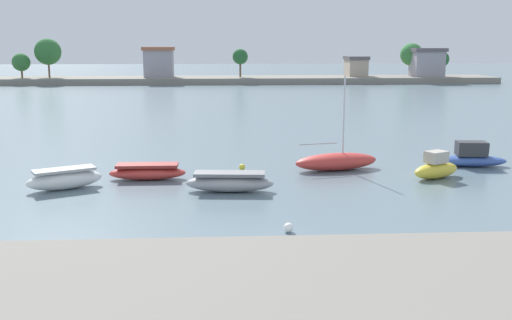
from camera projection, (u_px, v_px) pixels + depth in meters
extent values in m
plane|color=slate|center=(276.00, 260.00, 22.15)|extent=(400.00, 400.00, 0.00)
ellipsoid|color=white|center=(65.00, 180.00, 32.76)|extent=(4.33, 3.12, 1.03)
cube|color=#AFAFAF|center=(64.00, 170.00, 32.65)|extent=(3.49, 2.54, 0.15)
ellipsoid|color=#C63833|center=(147.00, 173.00, 35.08)|extent=(4.57, 1.42, 0.78)
cube|color=maroon|center=(147.00, 165.00, 34.99)|extent=(3.66, 1.19, 0.17)
ellipsoid|color=#9E9EA3|center=(230.00, 183.00, 32.23)|extent=(4.94, 1.81, 0.91)
cube|color=slate|center=(230.00, 174.00, 32.13)|extent=(3.96, 1.51, 0.18)
ellipsoid|color=#C63833|center=(336.00, 162.00, 37.65)|extent=(5.81, 2.93, 1.10)
cylinder|color=silver|center=(344.00, 115.00, 37.17)|extent=(0.10, 0.10, 4.93)
cylinder|color=#B7B7BC|center=(318.00, 144.00, 37.06)|extent=(2.49, 0.63, 0.08)
ellipsoid|color=yellow|center=(436.00, 170.00, 35.37)|extent=(3.61, 2.72, 0.97)
cube|color=#BCB2A3|center=(436.00, 157.00, 35.17)|extent=(1.54, 1.38, 0.71)
cube|color=black|center=(444.00, 155.00, 35.48)|extent=(0.45, 0.74, 0.49)
ellipsoid|color=#3856A8|center=(471.00, 161.00, 38.81)|extent=(4.78, 2.03, 0.74)
cube|color=#333338|center=(471.00, 148.00, 38.65)|extent=(2.03, 1.33, 0.92)
cube|color=black|center=(486.00, 147.00, 38.58)|extent=(0.19, 1.02, 0.64)
sphere|color=yellow|center=(242.00, 167.00, 37.65)|extent=(0.40, 0.40, 0.40)
sphere|color=white|center=(288.00, 228.00, 25.37)|extent=(0.42, 0.42, 0.42)
cube|color=gray|center=(232.00, 80.00, 116.85)|extent=(105.12, 11.17, 1.22)
cube|color=#99939E|center=(159.00, 64.00, 115.32)|extent=(5.54, 4.56, 5.20)
cube|color=#995B42|center=(158.00, 49.00, 114.74)|extent=(6.10, 5.02, 0.70)
cube|color=#B2A38E|center=(356.00, 68.00, 119.19)|extent=(3.79, 5.92, 3.31)
cube|color=#565156|center=(356.00, 58.00, 118.79)|extent=(4.17, 6.52, 0.70)
cube|color=#99939E|center=(427.00, 64.00, 117.64)|extent=(5.86, 5.11, 4.95)
cube|color=#565156|center=(428.00, 50.00, 117.08)|extent=(6.45, 5.62, 0.70)
cylinder|color=brown|center=(411.00, 70.00, 120.39)|extent=(0.36, 0.36, 2.51)
sphere|color=#387A3D|center=(411.00, 54.00, 119.78)|extent=(4.58, 4.58, 4.58)
cylinder|color=brown|center=(49.00, 70.00, 114.51)|extent=(0.36, 0.36, 2.94)
sphere|color=#2D6B33|center=(48.00, 52.00, 113.82)|extent=(5.08, 5.08, 5.08)
cylinder|color=brown|center=(440.00, 71.00, 118.17)|extent=(0.36, 0.36, 2.07)
sphere|color=#235B2D|center=(441.00, 59.00, 117.70)|extent=(3.33, 3.33, 3.33)
cylinder|color=brown|center=(22.00, 74.00, 112.97)|extent=(0.36, 0.36, 1.64)
sphere|color=#2D6B33|center=(21.00, 62.00, 112.54)|extent=(3.41, 3.41, 3.41)
cylinder|color=brown|center=(240.00, 70.00, 115.80)|extent=(0.36, 0.36, 2.78)
sphere|color=#235B2D|center=(240.00, 57.00, 115.28)|extent=(3.03, 3.03, 3.03)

